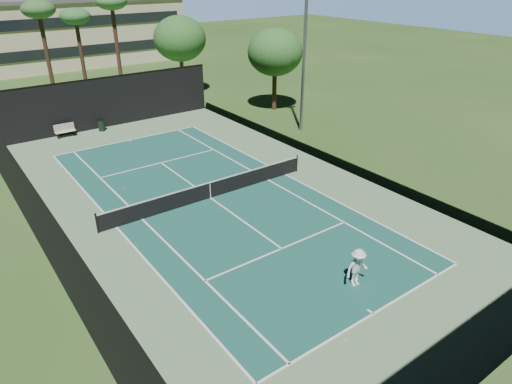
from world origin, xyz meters
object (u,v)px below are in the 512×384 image
tennis_net (210,189)px  trash_bin (101,125)px  park_bench (65,130)px  player (357,267)px  tennis_ball_b (197,188)px  tennis_ball_a (345,339)px  tennis_ball_c (175,172)px  tennis_ball_d (125,189)px

tennis_net → trash_bin: bearing=93.3°
park_bench → player: bearing=-80.3°
tennis_ball_b → trash_bin: trash_bin is taller
player → tennis_ball_a: (-2.62, -1.96, -0.82)m
tennis_net → tennis_ball_a: (-1.83, -12.20, -0.52)m
park_bench → tennis_ball_c: bearing=-71.7°
park_bench → trash_bin: (2.75, -0.23, -0.07)m
trash_bin → tennis_ball_d: bearing=-102.9°
tennis_ball_a → tennis_ball_c: 16.75m
player → tennis_ball_b: bearing=98.3°
tennis_ball_b → tennis_ball_d: bearing=145.9°
tennis_ball_c → trash_bin: size_ratio=0.07×
trash_bin → tennis_ball_c: bearing=-85.3°
player → tennis_ball_d: 14.84m
player → tennis_ball_b: (-0.75, 11.82, -0.82)m
tennis_ball_b → park_bench: (-3.66, 13.93, 0.51)m
tennis_ball_d → trash_bin: (2.60, 11.33, 0.45)m
tennis_net → park_bench: bearing=103.1°
tennis_net → park_bench: (-3.62, 15.51, -0.01)m
tennis_net → park_bench: tennis_net is taller
tennis_ball_d → trash_bin: trash_bin is taller
tennis_ball_a → trash_bin: (0.96, 27.47, 0.44)m
tennis_ball_c → tennis_ball_d: size_ratio=1.07×
player → tennis_ball_c: size_ratio=27.42×
tennis_ball_d → trash_bin: size_ratio=0.06×
tennis_net → trash_bin: (-0.87, 15.28, -0.08)m
player → tennis_ball_a: player is taller
tennis_ball_c → park_bench: size_ratio=0.04×
tennis_net → trash_bin: 15.30m
tennis_net → tennis_ball_c: (0.03, 4.45, -0.53)m
tennis_ball_a → tennis_ball_d: tennis_ball_a is taller
tennis_net → tennis_ball_a: bearing=-98.5°
tennis_ball_b → park_bench: size_ratio=0.05×
tennis_ball_c → tennis_ball_d: (-3.49, -0.50, -0.00)m
tennis_ball_a → park_bench: (-1.79, 27.70, 0.51)m
tennis_ball_a → tennis_ball_d: size_ratio=1.18×
tennis_ball_a → trash_bin: trash_bin is taller
tennis_ball_b → tennis_ball_d: size_ratio=1.17×
player → park_bench: (-4.41, 25.75, -0.30)m
tennis_ball_b → tennis_ball_c: tennis_ball_b is taller
tennis_net → trash_bin: size_ratio=13.65×
tennis_net → tennis_ball_b: 1.66m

